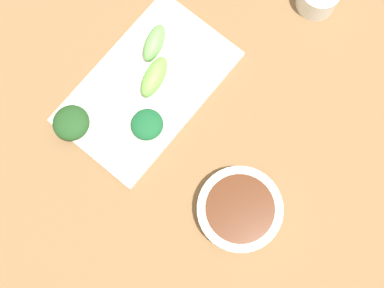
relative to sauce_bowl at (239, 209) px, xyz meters
name	(u,v)px	position (x,y,z in m)	size (l,w,h in m)	color
tabletop	(171,126)	(0.16, -0.04, -0.03)	(2.10, 2.10, 0.02)	brown
sauce_bowl	(239,209)	(0.00, 0.00, 0.00)	(0.13, 0.13, 0.03)	silver
serving_plate	(148,87)	(0.23, -0.06, -0.01)	(0.17, 0.28, 0.01)	silver
broccoli_stalk_0	(154,77)	(0.23, -0.08, 0.01)	(0.03, 0.07, 0.03)	#74B84A
broccoli_stalk_1	(154,43)	(0.26, -0.12, 0.01)	(0.03, 0.06, 0.03)	#6DAB57
broccoli_leafy_2	(71,123)	(0.28, 0.06, 0.01)	(0.06, 0.06, 0.03)	#20461D
broccoli_leafy_3	(147,124)	(0.19, -0.01, 0.00)	(0.05, 0.05, 0.02)	#17562C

